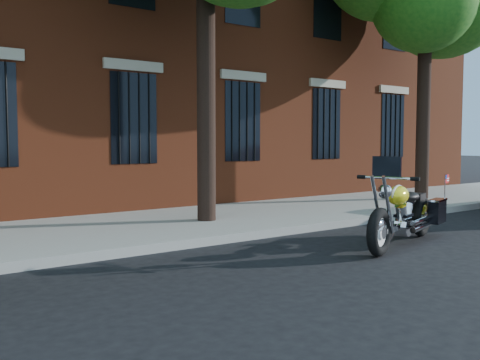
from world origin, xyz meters
TOP-DOWN VIEW (x-y plane):
  - ground at (0.00, 0.00)m, footprint 120.00×120.00m
  - curb at (0.00, 1.38)m, footprint 40.00×0.16m
  - sidewalk at (0.00, 3.26)m, footprint 40.00×3.60m
  - motorcycle at (2.17, -0.50)m, footprint 2.88×1.37m

SIDE VIEW (x-z plane):
  - ground at x=0.00m, z-range 0.00..0.00m
  - curb at x=0.00m, z-range 0.00..0.15m
  - sidewalk at x=0.00m, z-range 0.00..0.15m
  - motorcycle at x=2.17m, z-range -0.24..1.22m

